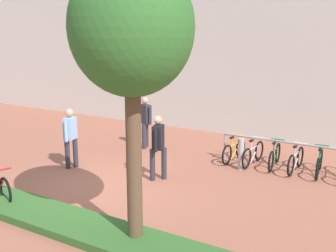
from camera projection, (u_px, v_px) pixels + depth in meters
ground_plane at (99, 188)px, 10.37m from camera, size 60.00×60.00×0.00m
planter_strip at (69, 223)px, 8.29m from camera, size 7.00×1.10×0.16m
tree_sidewalk at (132, 31)px, 6.81m from camera, size 2.11×2.11×5.05m
bike_rack_cluster at (285, 158)px, 11.67m from camera, size 3.76×1.63×0.83m
bollard_steel at (241, 154)px, 11.65m from camera, size 0.16×0.16×0.90m
person_suited_navy at (158, 144)px, 10.72m from camera, size 0.35×0.58×1.72m
person_shirt_white at (70, 134)px, 11.68m from camera, size 0.35×0.59×1.72m
person_suited_dark at (145, 119)px, 13.72m from camera, size 0.58×0.42×1.72m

